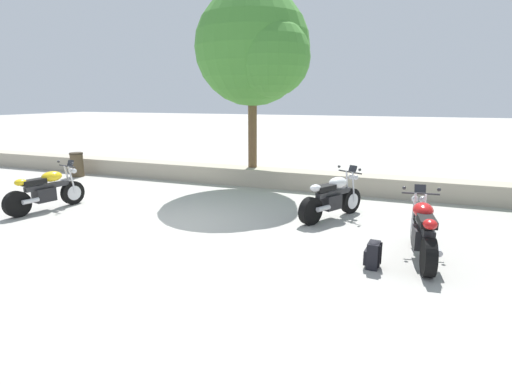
% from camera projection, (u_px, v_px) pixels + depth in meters
% --- Properties ---
extents(ground_plane, '(120.00, 120.00, 0.00)m').
position_uv_depth(ground_plane, '(168.00, 226.00, 8.99)').
color(ground_plane, '#A3A099').
extents(stone_wall, '(36.00, 0.80, 0.55)m').
position_uv_depth(stone_wall, '(250.00, 176.00, 13.28)').
color(stone_wall, '#A89E89').
rests_on(stone_wall, ground).
extents(motorcycle_yellow_near_left, '(0.75, 2.05, 1.18)m').
position_uv_depth(motorcycle_yellow_near_left, '(47.00, 191.00, 10.19)').
color(motorcycle_yellow_near_left, black).
rests_on(motorcycle_yellow_near_left, ground).
extents(motorcycle_white_centre, '(1.17, 1.89, 1.18)m').
position_uv_depth(motorcycle_white_centre, '(333.00, 198.00, 9.47)').
color(motorcycle_white_centre, black).
rests_on(motorcycle_white_centre, ground).
extents(motorcycle_red_far_right, '(0.71, 2.06, 1.18)m').
position_uv_depth(motorcycle_red_far_right, '(423.00, 232.00, 7.08)').
color(motorcycle_red_far_right, black).
rests_on(motorcycle_red_far_right, ground).
extents(rider_backpack, '(0.28, 0.31, 0.47)m').
position_uv_depth(rider_backpack, '(373.00, 254.00, 6.74)').
color(rider_backpack, black).
rests_on(rider_backpack, ground).
extents(leafy_tree_far_left, '(3.71, 3.53, 5.48)m').
position_uv_depth(leafy_tree_far_left, '(256.00, 50.00, 12.38)').
color(leafy_tree_far_left, brown).
rests_on(leafy_tree_far_left, stone_wall).
extents(trash_bin, '(0.46, 0.46, 0.86)m').
position_uv_depth(trash_bin, '(77.00, 164.00, 14.61)').
color(trash_bin, brown).
rests_on(trash_bin, ground).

